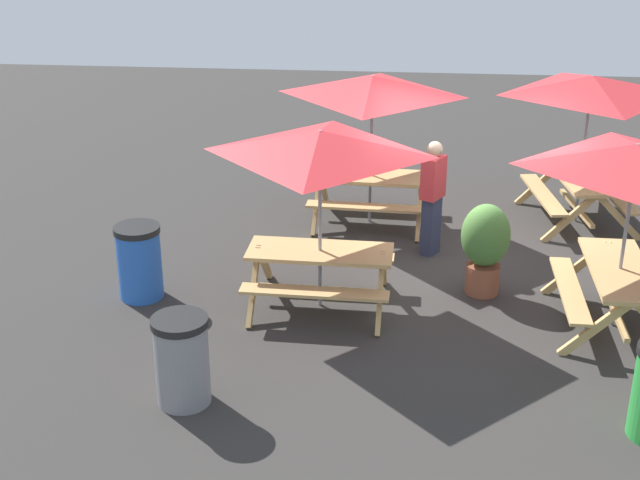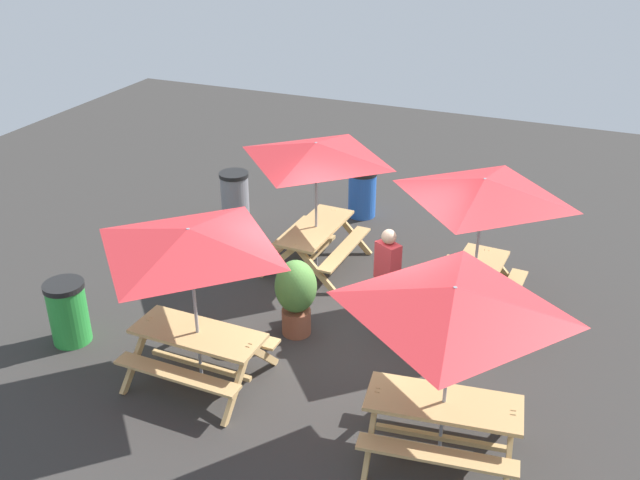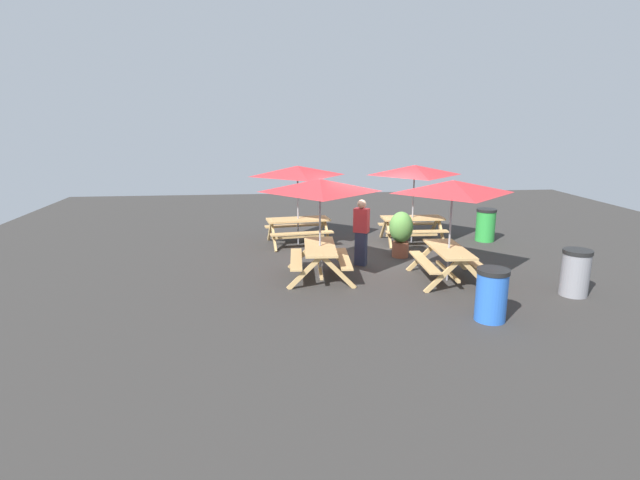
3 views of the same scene
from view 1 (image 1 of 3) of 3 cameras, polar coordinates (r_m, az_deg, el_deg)
name	(u,v)px [view 1 (image 1 of 3)]	position (r m, az deg, el deg)	size (l,w,h in m)	color
ground_plane	(462,266)	(12.57, 9.06, -1.64)	(24.00, 24.00, 0.00)	#33302D
picnic_table_0	(320,156)	(10.59, 0.00, 5.41)	(2.07, 2.07, 2.34)	tan
picnic_table_1	(372,96)	(13.32, 3.37, 9.16)	(2.11, 2.11, 2.34)	tan
picnic_table_2	(635,170)	(10.70, 19.50, 4.23)	(2.03, 2.03, 2.34)	tan
picnic_table_3	(590,96)	(13.89, 16.91, 8.79)	(2.26, 2.26, 2.34)	tan
trash_bin_blue	(139,262)	(11.59, -11.48, -1.37)	(0.59, 0.59, 0.98)	blue
trash_bin_gray	(182,360)	(9.34, -8.83, -7.61)	(0.59, 0.59, 0.98)	gray
potted_plant_0	(485,244)	(11.58, 10.52, -0.23)	(0.63, 0.63, 1.22)	#935138
person_standing	(432,195)	(12.57, 7.21, 2.86)	(0.37, 0.42, 1.67)	#2D334C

